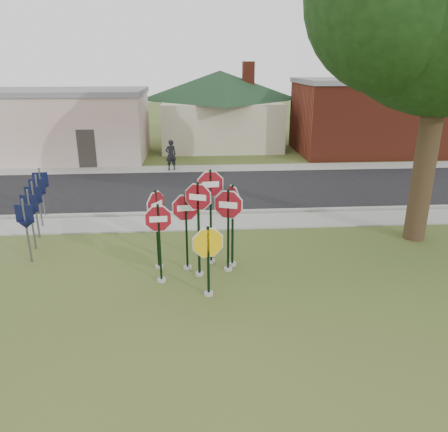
{
  "coord_description": "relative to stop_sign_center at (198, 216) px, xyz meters",
  "views": [
    {
      "loc": [
        -0.04,
        -9.94,
        5.72
      ],
      "look_at": [
        0.83,
        2.0,
        1.5
      ],
      "focal_mm": 35.0,
      "sensor_mm": 36.0,
      "label": 1
    }
  ],
  "objects": [
    {
      "name": "ground",
      "position": [
        -0.08,
        -1.25,
        -1.78
      ],
      "size": [
        120.0,
        120.0,
        0.0
      ],
      "primitive_type": "plane",
      "color": "#3A511E",
      "rests_on": "ground"
    },
    {
      "name": "sidewalk_near",
      "position": [
        -0.08,
        4.25,
        -1.75
      ],
      "size": [
        60.0,
        1.6,
        0.06
      ],
      "primitive_type": "cube",
      "color": "gray",
      "rests_on": "ground"
    },
    {
      "name": "road",
      "position": [
        -0.08,
        8.75,
        -1.76
      ],
      "size": [
        60.0,
        7.0,
        0.04
      ],
      "primitive_type": "cube",
      "color": "black",
      "rests_on": "ground"
    },
    {
      "name": "sidewalk_far",
      "position": [
        -0.08,
        13.05,
        -1.75
      ],
      "size": [
        60.0,
        1.6,
        0.06
      ],
      "primitive_type": "cube",
      "color": "gray",
      "rests_on": "ground"
    },
    {
      "name": "curb",
      "position": [
        -0.08,
        5.25,
        -1.71
      ],
      "size": [
        60.0,
        0.2,
        0.14
      ],
      "primitive_type": "cube",
      "color": "gray",
      "rests_on": "ground"
    },
    {
      "name": "stop_sign_center",
      "position": [
        0.0,
        0.0,
        0.0
      ],
      "size": [
        0.97,
        0.38,
        2.84
      ],
      "color": "#9F9D95",
      "rests_on": "ground"
    },
    {
      "name": "stop_sign_yellow",
      "position": [
        0.21,
        -1.14,
        -0.6
      ],
      "size": [
        1.09,
        0.24,
        2.02
      ],
      "color": "#9F9D95",
      "rests_on": "ground"
    },
    {
      "name": "stop_sign_left",
      "position": [
        -1.06,
        -0.31,
        -0.36
      ],
      "size": [
        1.0,
        0.24,
        2.34
      ],
      "color": "#9F9D95",
      "rests_on": "ground"
    },
    {
      "name": "stop_sign_right",
      "position": [
        0.84,
        0.26,
        -0.17
      ],
      "size": [
        1.08,
        0.37,
        2.57
      ],
      "color": "#9F9D95",
      "rests_on": "ground"
    },
    {
      "name": "stop_sign_back_right",
      "position": [
        0.37,
        0.8,
        0.11
      ],
      "size": [
        1.06,
        0.24,
        2.98
      ],
      "color": "#9F9D95",
      "rests_on": "ground"
    },
    {
      "name": "stop_sign_back_left",
      "position": [
        -0.34,
        0.43,
        -0.3
      ],
      "size": [
        1.06,
        0.24,
        2.42
      ],
      "color": "#9F9D95",
      "rests_on": "ground"
    },
    {
      "name": "stop_sign_far_right",
      "position": [
        0.99,
        0.56,
        -0.13
      ],
      "size": [
        0.43,
        1.07,
        2.62
      ],
      "color": "#9F9D95",
      "rests_on": "ground"
    },
    {
      "name": "stop_sign_far_left",
      "position": [
        -1.18,
        0.54,
        -0.24
      ],
      "size": [
        0.59,
        0.9,
        2.49
      ],
      "color": "#9F9D95",
      "rests_on": "ground"
    },
    {
      "name": "route_sign_row",
      "position": [
        -5.48,
        3.25,
        -0.55
      ],
      "size": [
        1.43,
        4.63,
        2.0
      ],
      "color": "#59595E",
      "rests_on": "ground"
    },
    {
      "name": "building_stucco",
      "position": [
        -9.07,
        16.75,
        0.37
      ],
      "size": [
        12.2,
        6.2,
        4.2
      ],
      "color": "silver",
      "rests_on": "ground"
    },
    {
      "name": "building_house",
      "position": [
        1.93,
        20.75,
        1.87
      ],
      "size": [
        11.6,
        11.6,
        6.2
      ],
      "color": "beige",
      "rests_on": "ground"
    },
    {
      "name": "building_brick",
      "position": [
        11.92,
        17.25,
        0.63
      ],
      "size": [
        10.2,
        6.2,
        4.75
      ],
      "color": "maroon",
      "rests_on": "ground"
    },
    {
      "name": "pedestrian",
      "position": [
        -1.32,
        12.82,
        -0.88
      ],
      "size": [
        0.71,
        0.57,
        1.68
      ],
      "primitive_type": "imported",
      "rotation": [
        0.0,
        0.0,
        3.46
      ],
      "color": "black",
      "rests_on": "sidewalk_far"
    }
  ]
}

